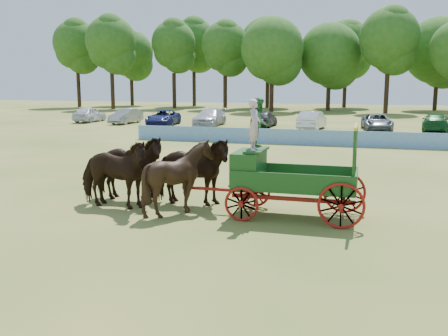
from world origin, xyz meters
TOP-DOWN VIEW (x-y plane):
  - ground at (0.00, 0.00)m, footprint 160.00×160.00m
  - horse_lead_left at (-5.82, -0.97)m, footprint 2.91×1.45m
  - horse_lead_right at (-5.82, 0.13)m, footprint 2.92×1.47m
  - horse_wheel_left at (-3.42, -0.97)m, footprint 2.52×2.33m
  - horse_wheel_right at (-3.42, 0.13)m, footprint 2.94×1.53m
  - farm_dray at (-0.48, -0.39)m, footprint 6.00×2.00m
  - sponsor_banner at (-1.00, 18.00)m, footprint 26.00×0.08m
  - parked_cars at (-5.35, 30.21)m, footprint 46.02×7.09m
  - treeline at (-1.53, 60.03)m, footprint 94.55×23.72m

SIDE VIEW (x-z plane):
  - ground at x=0.00m, z-range 0.00..0.00m
  - sponsor_banner at x=-1.00m, z-range 0.00..1.05m
  - parked_cars at x=-5.35m, z-range -0.05..1.59m
  - horse_lead_left at x=-5.82m, z-range 0.00..2.40m
  - horse_lead_right at x=-5.82m, z-range 0.00..2.40m
  - horse_wheel_right at x=-3.42m, z-range 0.00..2.40m
  - horse_wheel_left at x=-3.42m, z-range 0.00..2.41m
  - farm_dray at x=-0.48m, z-range -0.21..3.55m
  - treeline at x=-1.53m, z-range 2.03..16.91m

